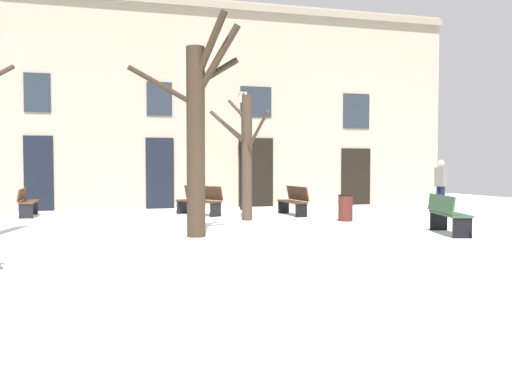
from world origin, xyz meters
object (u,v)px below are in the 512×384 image
tree_center (198,129)px  bench_by_litter_bin (447,214)px  tree_right_of_center (246,154)px  streetlamp (243,137)px  bench_far_corner (27,202)px  person_near_bench (441,182)px  bench_near_center_tree (294,201)px  litter_bin (345,208)px  bench_back_to_back_left (200,200)px

tree_center → bench_by_litter_bin: 5.91m
tree_right_of_center → bench_by_litter_bin: tree_right_of_center is taller
tree_center → streetlamp: (2.79, 7.12, 0.22)m
tree_center → bench_by_litter_bin: bearing=-10.5°
streetlamp → bench_far_corner: 7.40m
tree_right_of_center → bench_far_corner: (-6.18, 2.96, -1.44)m
tree_right_of_center → person_near_bench: (7.29, 1.41, -0.90)m
bench_near_center_tree → person_near_bench: (5.43, 0.22, 0.52)m
streetlamp → tree_center: bearing=-111.4°
tree_center → litter_bin: bearing=27.1°
bench_by_litter_bin → person_near_bench: 6.84m
tree_right_of_center → person_near_bench: tree_right_of_center is taller
tree_right_of_center → streetlamp: 3.98m
litter_bin → person_near_bench: (4.65, 2.37, 0.61)m
tree_right_of_center → bench_near_center_tree: tree_right_of_center is taller
bench_near_center_tree → bench_by_litter_bin: size_ratio=0.97×
streetlamp → person_near_bench: bearing=-20.6°
streetlamp → bench_by_litter_bin: streetlamp is taller
bench_far_corner → person_near_bench: person_near_bench is taller
streetlamp → person_near_bench: (6.42, -2.42, -1.58)m
bench_near_center_tree → person_near_bench: 5.46m
bench_by_litter_bin → streetlamp: bearing=33.9°
tree_right_of_center → bench_far_corner: 7.00m
bench_by_litter_bin → person_near_bench: (3.70, 5.73, 0.53)m
bench_back_to_back_left → bench_far_corner: (-5.19, 0.93, -0.02)m
tree_center → bench_near_center_tree: 6.16m
tree_center → bench_far_corner: (-4.25, 6.26, -1.89)m
bench_back_to_back_left → bench_far_corner: bearing=-131.7°
bench_near_center_tree → tree_right_of_center: bearing=-60.1°
litter_bin → bench_back_to_back_left: 4.69m
tree_right_of_center → bench_by_litter_bin: bearing=-50.3°
person_near_bench → bench_far_corner: bearing=65.9°
litter_bin → bench_far_corner: 9.64m
tree_center → bench_far_corner: size_ratio=2.91×
streetlamp → person_near_bench: streetlamp is taller
litter_bin → bench_far_corner: bearing=156.0°
bench_near_center_tree → bench_back_to_back_left: bench_back_to_back_left is taller
person_near_bench → tree_center: bearing=99.5°
streetlamp → litter_bin: (1.77, -4.79, -2.19)m
tree_center → bench_by_litter_bin: size_ratio=2.79×
bench_far_corner → tree_right_of_center: bearing=-116.3°
tree_right_of_center → streetlamp: size_ratio=0.84×
streetlamp → bench_near_center_tree: bearing=-69.4°
bench_back_to_back_left → bench_by_litter_bin: (4.57, -6.34, -0.01)m
tree_center → bench_far_corner: 7.80m
bench_back_to_back_left → bench_far_corner: size_ratio=1.05×
bench_near_center_tree → bench_by_litter_bin: bearing=14.7°
streetlamp → bench_far_corner: streetlamp is taller
bench_back_to_back_left → tree_center: bearing=-41.5°
tree_center → bench_back_to_back_left: (0.94, 5.32, -1.87)m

